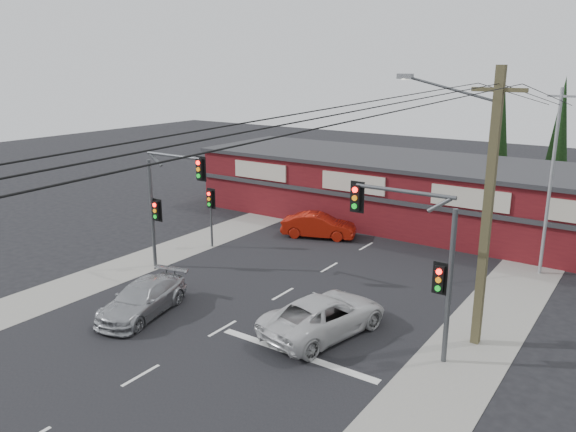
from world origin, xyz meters
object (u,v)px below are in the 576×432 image
Objects in this scene: white_suv at (324,315)px; shop_building at (395,189)px; silver_suv at (142,299)px; utility_pole at (484,201)px; red_sedan at (319,226)px.

white_suv is 0.20× the size of shop_building.
white_suv reaches higher than silver_suv.
silver_suv is at bearing 34.22° from white_suv.
utility_pole is (11.95, 5.27, 4.72)m from silver_suv.
shop_building reaches higher than silver_suv.
red_sedan is at bearing -109.90° from shop_building.
red_sedan is 14.79m from utility_pole.
silver_suv is 0.17× the size of shop_building.
white_suv is 12.38m from red_sedan.
shop_building is at bearing -39.73° from red_sedan.
silver_suv is at bearing -156.22° from utility_pole.
shop_building is at bearing -62.25° from white_suv.
shop_building is (2.18, 6.02, 1.42)m from red_sedan.
silver_suv is (-7.05, -2.79, -0.07)m from white_suv.
red_sedan is 0.43× the size of utility_pole.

